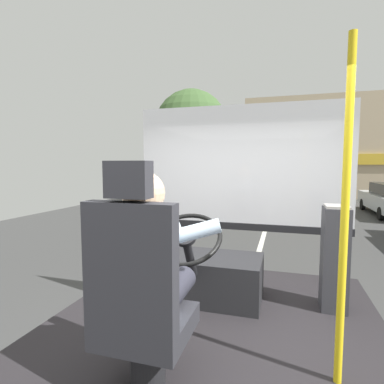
{
  "coord_description": "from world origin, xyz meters",
  "views": [
    {
      "loc": [
        0.5,
        -2.04,
        1.98
      ],
      "look_at": [
        -0.52,
        1.35,
        1.66
      ],
      "focal_mm": 28.71,
      "sensor_mm": 36.0,
      "label": 1
    }
  ],
  "objects": [
    {
      "name": "handrail_pole",
      "position": [
        0.83,
        -0.2,
        1.7
      ],
      "size": [
        0.04,
        0.04,
        1.95
      ],
      "color": "yellow",
      "rests_on": "bus_floor"
    },
    {
      "name": "ground",
      "position": [
        0.0,
        8.8,
        -0.02
      ],
      "size": [
        18.0,
        44.0,
        0.06
      ],
      "color": "#3A3A3A"
    },
    {
      "name": "bus_driver",
      "position": [
        -0.22,
        -0.5,
        1.44
      ],
      "size": [
        0.76,
        0.61,
        0.81
      ],
      "color": "#282833",
      "rests_on": "driver_seat"
    },
    {
      "name": "driver_seat",
      "position": [
        -0.22,
        -0.61,
        1.26
      ],
      "size": [
        0.48,
        0.48,
        1.27
      ],
      "color": "black",
      "rests_on": "bus_floor"
    },
    {
      "name": "windshield_panel",
      "position": [
        0.0,
        1.62,
        1.77
      ],
      "size": [
        2.5,
        0.08,
        1.48
      ],
      "color": "silver"
    },
    {
      "name": "street_tree",
      "position": [
        -3.52,
        11.26,
        3.65
      ],
      "size": [
        3.22,
        3.22,
        5.28
      ],
      "color": "#4C3828",
      "rests_on": "ground"
    },
    {
      "name": "steering_console",
      "position": [
        -0.22,
        0.65,
        0.95
      ],
      "size": [
        1.1,
        1.04,
        0.85
      ],
      "color": "black",
      "rests_on": "bus_floor"
    },
    {
      "name": "fare_box",
      "position": [
        0.93,
        0.78,
        1.18
      ],
      "size": [
        0.21,
        0.26,
        0.91
      ],
      "color": "#333338",
      "rests_on": "bus_floor"
    },
    {
      "name": "shop_building",
      "position": [
        4.6,
        19.51,
        2.98
      ],
      "size": [
        12.96,
        4.94,
        5.97
      ],
      "color": "tan",
      "rests_on": "ground"
    }
  ]
}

